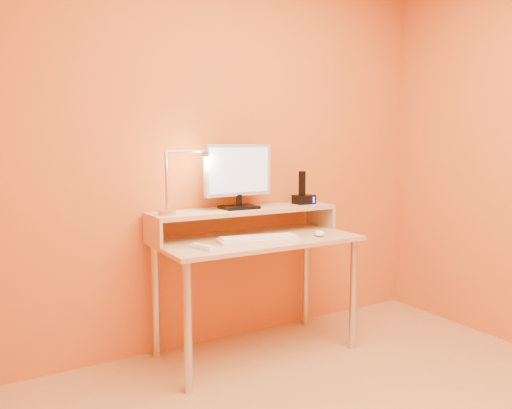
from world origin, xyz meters
TOP-DOWN VIEW (x-y plane):
  - wall_back at (0.00, 1.50)m, footprint 3.00×0.04m
  - desk_leg_fl at (-0.55, 0.93)m, footprint 0.04×0.04m
  - desk_leg_fr at (0.55, 0.93)m, footprint 0.04×0.04m
  - desk_leg_bl at (-0.55, 1.43)m, footprint 0.04×0.04m
  - desk_leg_br at (0.55, 1.43)m, footprint 0.04×0.04m
  - desk_lower at (0.00, 1.18)m, footprint 1.20×0.60m
  - shelf_riser_left at (-0.59, 1.33)m, footprint 0.02×0.30m
  - shelf_riser_right at (0.59, 1.33)m, footprint 0.02×0.30m
  - desk_shelf at (0.00, 1.33)m, footprint 1.20×0.30m
  - monitor_foot at (-0.04, 1.33)m, footprint 0.22×0.16m
  - monitor_neck at (-0.04, 1.33)m, footprint 0.04×0.04m
  - monitor_panel at (-0.04, 1.34)m, footprint 0.46×0.07m
  - monitor_back at (-0.04, 1.36)m, footprint 0.42×0.04m
  - monitor_screen at (-0.04, 1.32)m, footprint 0.42×0.04m
  - lamp_base at (-0.51, 1.30)m, footprint 0.10×0.10m
  - lamp_post at (-0.51, 1.30)m, footprint 0.01×0.01m
  - lamp_arm at (-0.39, 1.30)m, footprint 0.24×0.01m
  - lamp_head at (-0.27, 1.30)m, footprint 0.04×0.04m
  - lamp_bulb at (-0.27, 1.30)m, footprint 0.03×0.03m
  - phone_dock at (0.45, 1.33)m, footprint 0.13×0.10m
  - phone_handset at (0.44, 1.33)m, footprint 0.04×0.03m
  - phone_led at (0.50, 1.28)m, footprint 0.01×0.00m
  - keyboard at (-0.06, 1.06)m, footprint 0.48×0.23m
  - mouse at (0.35, 1.03)m, footprint 0.10×0.12m
  - remote_control at (-0.41, 1.04)m, footprint 0.09×0.18m

SIDE VIEW (x-z plane):
  - desk_leg_fl at x=-0.55m, z-range 0.00..0.69m
  - desk_leg_fr at x=0.55m, z-range 0.00..0.69m
  - desk_leg_bl at x=-0.55m, z-range 0.00..0.69m
  - desk_leg_br at x=0.55m, z-range 0.00..0.69m
  - desk_lower at x=0.00m, z-range 0.70..0.72m
  - remote_control at x=-0.41m, z-range 0.72..0.74m
  - keyboard at x=-0.06m, z-range 0.72..0.74m
  - mouse at x=0.35m, z-range 0.72..0.76m
  - shelf_riser_left at x=-0.59m, z-range 0.72..0.85m
  - shelf_riser_right at x=0.59m, z-range 0.72..0.85m
  - desk_shelf at x=0.00m, z-range 0.86..0.88m
  - monitor_foot at x=-0.04m, z-range 0.88..0.90m
  - lamp_base at x=-0.51m, z-range 0.88..0.90m
  - phone_dock at x=0.45m, z-range 0.88..0.94m
  - phone_led at x=0.50m, z-range 0.89..0.93m
  - monitor_neck at x=-0.04m, z-range 0.90..0.97m
  - phone_handset at x=0.44m, z-range 0.94..1.10m
  - lamp_post at x=-0.51m, z-range 0.91..1.24m
  - monitor_panel at x=-0.04m, z-range 0.96..1.28m
  - monitor_back at x=-0.04m, z-range 0.98..1.25m
  - monitor_screen at x=-0.04m, z-range 0.98..1.25m
  - lamp_bulb at x=-0.27m, z-range 1.20..1.21m
  - lamp_head at x=-0.27m, z-range 1.21..1.24m
  - lamp_arm at x=-0.39m, z-range 1.23..1.24m
  - wall_back at x=0.00m, z-range 0.00..2.50m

